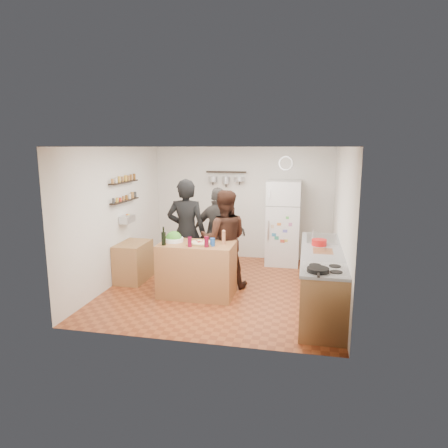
% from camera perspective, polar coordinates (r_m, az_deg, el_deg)
% --- Properties ---
extents(room_shell, '(4.20, 4.20, 4.20)m').
position_cam_1_polar(room_shell, '(7.35, 0.46, 1.18)').
color(room_shell, brown).
rests_on(room_shell, ground).
extents(prep_island, '(1.25, 0.72, 0.91)m').
position_cam_1_polar(prep_island, '(6.81, -3.86, -6.51)').
color(prep_island, '#996038').
rests_on(prep_island, floor).
extents(pizza_board, '(0.42, 0.34, 0.02)m').
position_cam_1_polar(pizza_board, '(6.65, -3.30, -2.78)').
color(pizza_board, brown).
rests_on(pizza_board, prep_island).
extents(pizza, '(0.34, 0.34, 0.02)m').
position_cam_1_polar(pizza, '(6.65, -3.30, -2.62)').
color(pizza, beige).
rests_on(pizza, pizza_board).
extents(salad_bowl, '(0.33, 0.33, 0.07)m').
position_cam_1_polar(salad_bowl, '(6.85, -7.19, -2.24)').
color(salad_bowl, white).
rests_on(salad_bowl, prep_island).
extents(wine_bottle, '(0.07, 0.07, 0.22)m').
position_cam_1_polar(wine_bottle, '(6.62, -8.62, -2.08)').
color(wine_bottle, black).
rests_on(wine_bottle, prep_island).
extents(wine_glass_near, '(0.07, 0.07, 0.16)m').
position_cam_1_polar(wine_glass_near, '(6.46, -4.92, -2.57)').
color(wine_glass_near, maroon).
rests_on(wine_glass_near, prep_island).
extents(wine_glass_far, '(0.07, 0.07, 0.18)m').
position_cam_1_polar(wine_glass_far, '(6.43, -2.51, -2.54)').
color(wine_glass_far, '#5B071C').
rests_on(wine_glass_far, prep_island).
extents(pepper_mill, '(0.06, 0.06, 0.19)m').
position_cam_1_polar(pepper_mill, '(6.61, -0.05, -2.07)').
color(pepper_mill, '#A66745').
rests_on(pepper_mill, prep_island).
extents(salt_canister, '(0.08, 0.08, 0.13)m').
position_cam_1_polar(salt_canister, '(6.49, -1.65, -2.61)').
color(salt_canister, navy).
rests_on(salt_canister, prep_island).
extents(person_left, '(0.74, 0.52, 1.94)m').
position_cam_1_polar(person_left, '(7.30, -5.39, -1.15)').
color(person_left, black).
rests_on(person_left, floor).
extents(person_center, '(0.96, 0.81, 1.76)m').
position_cam_1_polar(person_center, '(7.12, 0.00, -2.18)').
color(person_center, black).
rests_on(person_center, floor).
extents(person_back, '(1.04, 0.47, 1.75)m').
position_cam_1_polar(person_back, '(7.68, -0.77, -1.25)').
color(person_back, '#322F2D').
rests_on(person_back, floor).
extents(counter_run, '(0.63, 2.63, 0.90)m').
position_cam_1_polar(counter_run, '(6.50, 13.75, -7.73)').
color(counter_run, '#9E7042').
rests_on(counter_run, floor).
extents(stove_top, '(0.60, 0.62, 0.02)m').
position_cam_1_polar(stove_top, '(5.46, 14.28, -6.31)').
color(stove_top, white).
rests_on(stove_top, counter_run).
extents(skillet, '(0.28, 0.28, 0.05)m').
position_cam_1_polar(skillet, '(5.29, 13.27, -6.40)').
color(skillet, black).
rests_on(skillet, stove_top).
extents(sink, '(0.50, 0.80, 0.03)m').
position_cam_1_polar(sink, '(7.19, 13.72, -2.07)').
color(sink, silver).
rests_on(sink, counter_run).
extents(cutting_board, '(0.30, 0.40, 0.02)m').
position_cam_1_polar(cutting_board, '(6.35, 13.95, -3.85)').
color(cutting_board, brown).
rests_on(cutting_board, counter_run).
extents(red_bowl, '(0.24, 0.24, 0.10)m').
position_cam_1_polar(red_bowl, '(6.67, 13.44, -2.58)').
color(red_bowl, red).
rests_on(red_bowl, counter_run).
extents(fridge, '(0.70, 0.68, 1.80)m').
position_cam_1_polar(fridge, '(8.62, 8.45, 0.17)').
color(fridge, white).
rests_on(fridge, floor).
extents(wall_clock, '(0.30, 0.03, 0.30)m').
position_cam_1_polar(wall_clock, '(8.81, 8.81, 8.57)').
color(wall_clock, silver).
rests_on(wall_clock, back_wall).
extents(spice_shelf_lower, '(0.12, 1.00, 0.02)m').
position_cam_1_polar(spice_shelf_lower, '(7.75, -13.98, 3.24)').
color(spice_shelf_lower, black).
rests_on(spice_shelf_lower, left_wall).
extents(spice_shelf_upper, '(0.12, 1.00, 0.02)m').
position_cam_1_polar(spice_shelf_upper, '(7.71, -14.10, 5.81)').
color(spice_shelf_upper, black).
rests_on(spice_shelf_upper, left_wall).
extents(produce_basket, '(0.18, 0.35, 0.14)m').
position_cam_1_polar(produce_basket, '(7.79, -13.67, 0.68)').
color(produce_basket, silver).
rests_on(produce_basket, left_wall).
extents(side_table, '(0.50, 0.80, 0.73)m').
position_cam_1_polar(side_table, '(7.76, -12.81, -5.27)').
color(side_table, '#A66D45').
rests_on(side_table, floor).
extents(pot_rack, '(0.90, 0.04, 0.04)m').
position_cam_1_polar(pot_rack, '(8.91, 0.30, 7.44)').
color(pot_rack, black).
rests_on(pot_rack, back_wall).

